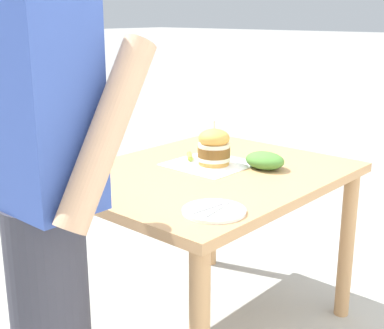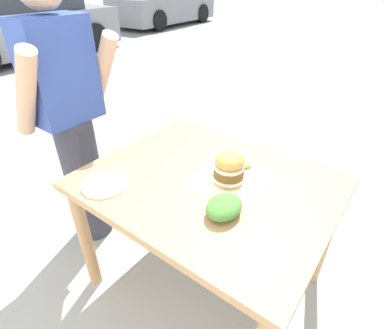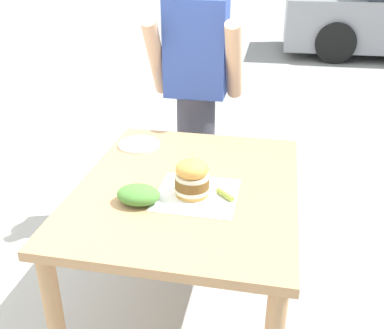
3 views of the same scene
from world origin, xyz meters
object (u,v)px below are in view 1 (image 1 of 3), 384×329
(side_plate_with_forks, at_px, (214,211))
(diner_across_table, at_px, (43,208))
(pickle_spear, at_px, (190,156))
(side_salad, at_px, (265,160))
(sandwich, at_px, (214,147))
(patio_table, at_px, (207,195))

(side_plate_with_forks, distance_m, diner_across_table, 0.58)
(side_plate_with_forks, height_order, diner_across_table, diner_across_table)
(side_plate_with_forks, bearing_deg, diner_across_table, 69.03)
(pickle_spear, xyz_separation_m, side_salad, (-0.34, -0.11, 0.02))
(sandwich, bearing_deg, patio_table, 113.05)
(patio_table, xyz_separation_m, sandwich, (0.04, -0.09, 0.20))
(pickle_spear, bearing_deg, sandwich, -178.26)
(patio_table, height_order, sandwich, sandwich)
(side_plate_with_forks, xyz_separation_m, diner_across_table, (0.20, 0.53, 0.11))
(sandwich, relative_size, side_salad, 1.10)
(pickle_spear, relative_size, side_salad, 0.54)
(diner_across_table, bearing_deg, side_salad, -91.55)
(pickle_spear, distance_m, side_plate_with_forks, 0.69)
(side_salad, bearing_deg, pickle_spear, 17.34)
(pickle_spear, height_order, side_salad, side_salad)
(patio_table, distance_m, sandwich, 0.22)
(pickle_spear, bearing_deg, diner_across_table, 107.68)
(patio_table, relative_size, sandwich, 6.04)
(pickle_spear, distance_m, diner_across_table, 1.04)
(side_salad, xyz_separation_m, diner_across_table, (0.03, 1.09, 0.08))
(pickle_spear, relative_size, side_plate_with_forks, 0.44)
(sandwich, xyz_separation_m, pickle_spear, (0.14, 0.00, -0.07))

